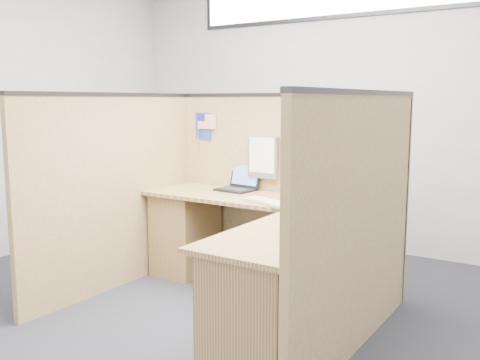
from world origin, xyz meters
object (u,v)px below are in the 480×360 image
Objects in this scene: l_desk at (255,256)px; keyboard at (269,202)px; laptop at (239,184)px; mouse at (322,205)px.

l_desk is 4.37× the size of keyboard.
laptop is at bearing 161.41° from keyboard.
laptop is 0.71× the size of keyboard.
keyboard is 4.27× the size of mouse.
mouse reaches higher than keyboard.
keyboard is 0.39m from mouse.
mouse is (0.38, 0.26, 0.36)m from l_desk.
laptop is at bearing 131.22° from l_desk.
l_desk is 6.13× the size of laptop.
keyboard is at bearing 89.98° from l_desk.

